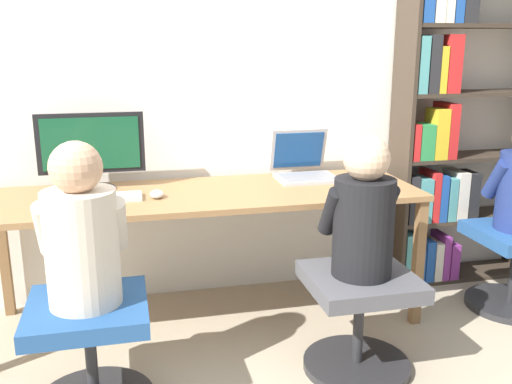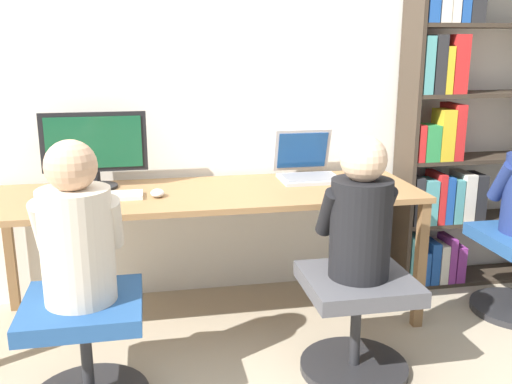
{
  "view_description": "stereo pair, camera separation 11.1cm",
  "coord_description": "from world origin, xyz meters",
  "px_view_note": "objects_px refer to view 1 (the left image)",
  "views": [
    {
      "loc": [
        -0.41,
        -2.51,
        1.47
      ],
      "look_at": [
        0.23,
        0.18,
        0.75
      ],
      "focal_mm": 40.0,
      "sensor_mm": 36.0,
      "label": 1
    },
    {
      "loc": [
        -0.3,
        -2.53,
        1.47
      ],
      "look_at": [
        0.23,
        0.18,
        0.75
      ],
      "focal_mm": 40.0,
      "sensor_mm": 36.0,
      "label": 2
    }
  ],
  "objects_px": {
    "desktop_monitor": "(91,151)",
    "bookshelf": "(449,136)",
    "person_at_laptop": "(364,213)",
    "office_chair_left": "(90,346)",
    "laptop": "(304,168)",
    "person_at_monitor": "(81,234)",
    "keyboard": "(100,198)",
    "office_chair_right": "(359,313)"
  },
  "relations": [
    {
      "from": "desktop_monitor",
      "to": "bookshelf",
      "type": "distance_m",
      "value": 2.09
    },
    {
      "from": "person_at_laptop",
      "to": "bookshelf",
      "type": "distance_m",
      "value": 1.28
    },
    {
      "from": "desktop_monitor",
      "to": "person_at_laptop",
      "type": "height_order",
      "value": "desktop_monitor"
    },
    {
      "from": "bookshelf",
      "to": "desktop_monitor",
      "type": "bearing_deg",
      "value": -179.31
    },
    {
      "from": "office_chair_left",
      "to": "bookshelf",
      "type": "bearing_deg",
      "value": 22.9
    },
    {
      "from": "laptop",
      "to": "bookshelf",
      "type": "bearing_deg",
      "value": 1.19
    },
    {
      "from": "person_at_monitor",
      "to": "bookshelf",
      "type": "relative_size",
      "value": 0.33
    },
    {
      "from": "desktop_monitor",
      "to": "person_at_monitor",
      "type": "distance_m",
      "value": 0.88
    },
    {
      "from": "keyboard",
      "to": "office_chair_left",
      "type": "height_order",
      "value": "keyboard"
    },
    {
      "from": "office_chair_left",
      "to": "person_at_monitor",
      "type": "bearing_deg",
      "value": 90.0
    },
    {
      "from": "office_chair_right",
      "to": "bookshelf",
      "type": "height_order",
      "value": "bookshelf"
    },
    {
      "from": "office_chair_right",
      "to": "laptop",
      "type": "bearing_deg",
      "value": 90.02
    },
    {
      "from": "desktop_monitor",
      "to": "person_at_laptop",
      "type": "xyz_separation_m",
      "value": [
        1.17,
        -0.84,
        -0.17
      ]
    },
    {
      "from": "person_at_monitor",
      "to": "bookshelf",
      "type": "height_order",
      "value": "bookshelf"
    },
    {
      "from": "desktop_monitor",
      "to": "office_chair_right",
      "type": "bearing_deg",
      "value": -35.82
    },
    {
      "from": "office_chair_right",
      "to": "keyboard",
      "type": "bearing_deg",
      "value": 151.46
    },
    {
      "from": "person_at_monitor",
      "to": "person_at_laptop",
      "type": "bearing_deg",
      "value": 1.1
    },
    {
      "from": "keyboard",
      "to": "bookshelf",
      "type": "relative_size",
      "value": 0.21
    },
    {
      "from": "person_at_monitor",
      "to": "office_chair_right",
      "type": "bearing_deg",
      "value": 0.91
    },
    {
      "from": "laptop",
      "to": "person_at_monitor",
      "type": "height_order",
      "value": "person_at_monitor"
    },
    {
      "from": "desktop_monitor",
      "to": "office_chair_right",
      "type": "xyz_separation_m",
      "value": [
        1.17,
        -0.84,
        -0.65
      ]
    },
    {
      "from": "desktop_monitor",
      "to": "office_chair_right",
      "type": "distance_m",
      "value": 1.58
    },
    {
      "from": "office_chair_right",
      "to": "person_at_monitor",
      "type": "distance_m",
      "value": 1.27
    },
    {
      "from": "laptop",
      "to": "bookshelf",
      "type": "xyz_separation_m",
      "value": [
        0.93,
        0.02,
        0.15
      ]
    },
    {
      "from": "person_at_monitor",
      "to": "bookshelf",
      "type": "distance_m",
      "value": 2.29
    },
    {
      "from": "keyboard",
      "to": "office_chair_right",
      "type": "distance_m",
      "value": 1.36
    },
    {
      "from": "office_chair_left",
      "to": "office_chair_right",
      "type": "xyz_separation_m",
      "value": [
        1.18,
        0.02,
        0.0
      ]
    },
    {
      "from": "office_chair_left",
      "to": "office_chair_right",
      "type": "relative_size",
      "value": 1.0
    },
    {
      "from": "person_at_monitor",
      "to": "person_at_laptop",
      "type": "distance_m",
      "value": 1.18
    },
    {
      "from": "person_at_monitor",
      "to": "keyboard",
      "type": "bearing_deg",
      "value": 85.4
    },
    {
      "from": "person_at_laptop",
      "to": "desktop_monitor",
      "type": "bearing_deg",
      "value": 144.31
    },
    {
      "from": "office_chair_right",
      "to": "person_at_laptop",
      "type": "height_order",
      "value": "person_at_laptop"
    },
    {
      "from": "office_chair_right",
      "to": "person_at_monitor",
      "type": "xyz_separation_m",
      "value": [
        -1.18,
        -0.02,
        0.48
      ]
    },
    {
      "from": "office_chair_left",
      "to": "desktop_monitor",
      "type": "bearing_deg",
      "value": 89.08
    },
    {
      "from": "laptop",
      "to": "office_chair_left",
      "type": "height_order",
      "value": "laptop"
    },
    {
      "from": "person_at_laptop",
      "to": "office_chair_left",
      "type": "bearing_deg",
      "value": -178.68
    },
    {
      "from": "keyboard",
      "to": "person_at_monitor",
      "type": "bearing_deg",
      "value": -94.6
    },
    {
      "from": "desktop_monitor",
      "to": "laptop",
      "type": "xyz_separation_m",
      "value": [
        1.17,
        0.01,
        -0.15
      ]
    },
    {
      "from": "office_chair_right",
      "to": "bookshelf",
      "type": "relative_size",
      "value": 0.25
    },
    {
      "from": "desktop_monitor",
      "to": "office_chair_left",
      "type": "xyz_separation_m",
      "value": [
        -0.01,
        -0.86,
        -0.65
      ]
    },
    {
      "from": "bookshelf",
      "to": "person_at_laptop",
      "type": "bearing_deg",
      "value": -137.06
    },
    {
      "from": "office_chair_right",
      "to": "bookshelf",
      "type": "distance_m",
      "value": 1.42
    }
  ]
}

